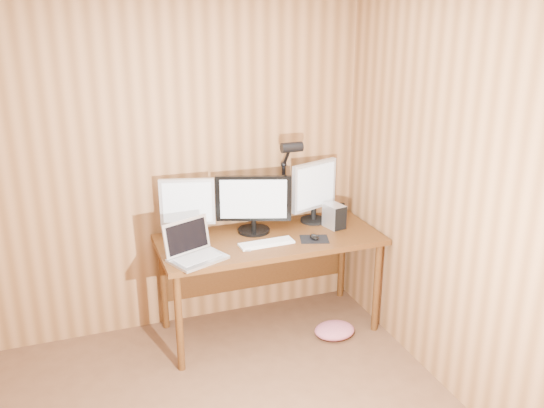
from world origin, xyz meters
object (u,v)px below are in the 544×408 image
desk (266,249)px  speaker (342,210)px  mouse (314,237)px  phone (247,248)px  monitor_right (314,190)px  keyboard (267,243)px  hard_drive (334,216)px  monitor_center (253,203)px  monitor_left (188,206)px  laptop (193,249)px  desk_lamp (288,169)px

desk → speaker: 0.73m
mouse → phone: mouse is taller
mouse → monitor_right: bearing=94.1°
keyboard → hard_drive: (0.59, 0.14, 0.08)m
desk → hard_drive: 0.57m
monitor_center → mouse: 0.50m
hard_drive → speaker: (0.16, 0.20, -0.04)m
monitor_center → speaker: (0.76, 0.08, -0.17)m
monitor_left → hard_drive: size_ratio=2.42×
monitor_right → phone: 0.76m
desk → monitor_center: (-0.07, 0.07, 0.34)m
monitor_center → keyboard: size_ratio=1.35×
mouse → laptop: bearing=-151.7°
keyboard → desk: bearing=68.7°
monitor_right → phone: bearing=-173.0°
hard_drive → speaker: 0.26m
keyboard → mouse: size_ratio=3.87×
desk → phone: 0.33m
monitor_center → keyboard: 0.34m
monitor_center → phone: (-0.14, -0.28, -0.22)m
monitor_center → phone: size_ratio=4.78×
monitor_center → hard_drive: 0.62m
hard_drive → desk_lamp: bearing=133.6°
laptop → speaker: (1.29, 0.39, -0.01)m
laptop → mouse: size_ratio=4.17×
monitor_left → phone: monitor_left is taller
speaker → desk_lamp: (-0.46, 0.00, 0.38)m
desk → desk_lamp: desk_lamp is taller
monitor_right → desk_lamp: (-0.20, 0.03, 0.17)m
desk_lamp → keyboard: bearing=-132.3°
hard_drive → mouse: bearing=-157.0°
mouse → desk_lamp: (-0.06, 0.37, 0.41)m
desk → phone: bearing=-135.4°
monitor_center → laptop: 0.63m
hard_drive → phone: (-0.74, -0.16, -0.08)m
monitor_right → speaker: (0.26, 0.03, -0.20)m
speaker → monitor_right: bearing=-172.6°
hard_drive → speaker: bearing=38.3°
keyboard → speaker: speaker is taller
desk_lamp → laptop: bearing=-156.3°
hard_drive → phone: 0.76m
mouse → desk: bearing=169.4°
phone → desk: bearing=63.3°
mouse → speaker: 0.55m
monitor_left → keyboard: bearing=-18.5°
monitor_left → monitor_right: bearing=14.1°
monitor_left → laptop: (-0.05, -0.37, -0.17)m
desk → desk_lamp: bearing=33.5°
mouse → speaker: bearing=69.7°
desk → desk_lamp: size_ratio=2.31×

